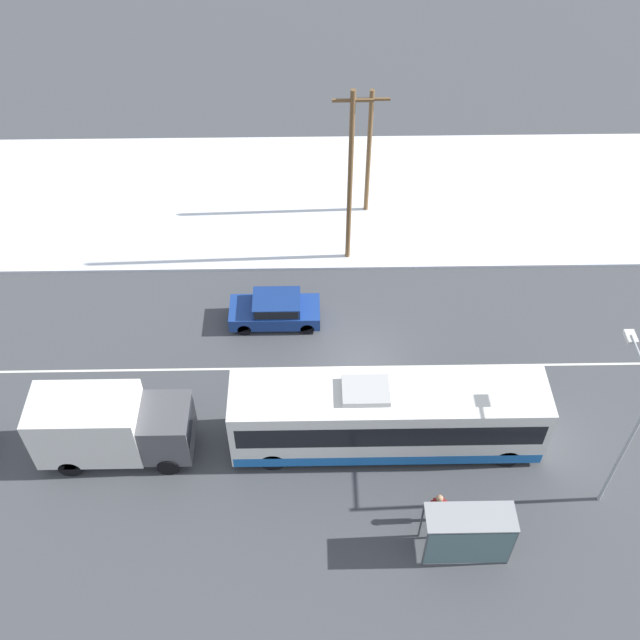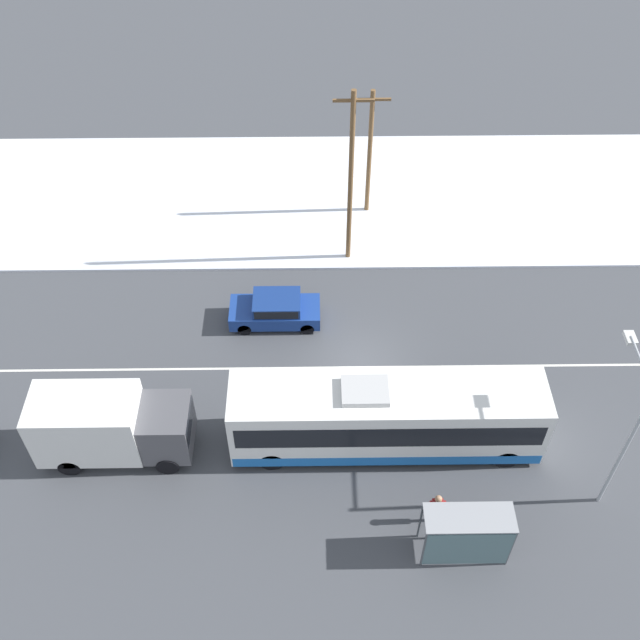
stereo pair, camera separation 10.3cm
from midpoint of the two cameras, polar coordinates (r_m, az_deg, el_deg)
ground_plane at (r=33.56m, az=3.08°, el=-3.62°), size 120.00×120.00×0.00m
snow_lot at (r=42.55m, az=2.25°, el=9.38°), size 80.00×11.90×0.12m
lane_marking_center at (r=33.56m, az=3.08°, el=-3.62°), size 60.00×0.12×0.00m
city_bus at (r=29.82m, az=5.19°, el=-7.38°), size 12.28×2.57×3.54m
box_truck at (r=30.55m, az=-15.70°, el=-7.73°), size 6.06×2.30×3.23m
sedan_car at (r=34.89m, az=-3.31°, el=0.86°), size 4.21×1.80×1.49m
pedestrian_at_stop at (r=28.69m, az=9.00°, el=-13.84°), size 0.61×0.27×1.70m
bus_shelter at (r=27.60m, az=11.35°, el=-15.75°), size 3.16×1.20×2.40m
streetlamp at (r=28.45m, az=22.46°, el=-7.07°), size 0.36×2.84×6.83m
utility_pole_roadside at (r=35.57m, az=2.44°, el=10.72°), size 1.80×0.24×9.49m
utility_pole_snowlot at (r=39.42m, az=3.89°, el=12.68°), size 1.80×0.24×7.31m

